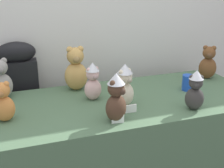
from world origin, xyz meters
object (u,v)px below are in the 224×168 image
(teddy_bear_chestnut, at_px, (208,63))
(party_cup_blue, at_px, (188,83))
(teddy_bear_honey, at_px, (76,70))
(display_table, at_px, (112,151))
(teddy_bear_ginger, at_px, (3,103))
(teddy_bear_charcoal, at_px, (195,91))
(teddy_bear_cream, at_px, (125,86))
(teddy_bear_blush, at_px, (93,82))
(teddy_bear_cocoa, at_px, (116,98))
(instrument_case, at_px, (22,110))
(teddy_bear_ash, at_px, (1,80))

(teddy_bear_chestnut, height_order, party_cup_blue, teddy_bear_chestnut)
(teddy_bear_honey, height_order, party_cup_blue, teddy_bear_honey)
(teddy_bear_chestnut, relative_size, party_cup_blue, 2.36)
(display_table, xyz_separation_m, teddy_bear_ginger, (-0.66, -0.06, 0.48))
(teddy_bear_charcoal, bearing_deg, display_table, 174.42)
(teddy_bear_cream, height_order, party_cup_blue, teddy_bear_cream)
(teddy_bear_blush, bearing_deg, teddy_bear_charcoal, -44.75)
(teddy_bear_blush, bearing_deg, teddy_bear_ginger, -178.42)
(teddy_bear_cocoa, bearing_deg, teddy_bear_blush, 62.25)
(display_table, bearing_deg, instrument_case, 136.74)
(instrument_case, relative_size, teddy_bear_cocoa, 3.75)
(instrument_case, relative_size, teddy_bear_chestnut, 4.09)
(instrument_case, xyz_separation_m, teddy_bear_cream, (0.60, -0.60, 0.34))
(teddy_bear_honey, relative_size, party_cup_blue, 2.85)
(teddy_bear_chestnut, distance_m, teddy_bear_ash, 1.52)
(teddy_bear_honey, relative_size, teddy_bear_ginger, 1.33)
(display_table, distance_m, instrument_case, 0.77)
(teddy_bear_charcoal, height_order, teddy_bear_ginger, teddy_bear_charcoal)
(teddy_bear_cocoa, distance_m, teddy_bear_cream, 0.21)
(teddy_bear_blush, relative_size, teddy_bear_cream, 0.92)
(display_table, xyz_separation_m, instrument_case, (-0.55, 0.51, 0.17))
(teddy_bear_cocoa, bearing_deg, teddy_bear_charcoal, -35.52)
(instrument_case, distance_m, party_cup_blue, 1.25)
(display_table, height_order, instrument_case, instrument_case)
(teddy_bear_cocoa, bearing_deg, display_table, 41.45)
(teddy_bear_honey, height_order, teddy_bear_cocoa, teddy_bear_honey)
(teddy_bear_cocoa, relative_size, teddy_bear_cream, 1.04)
(teddy_bear_cocoa, height_order, teddy_bear_cream, teddy_bear_cocoa)
(display_table, bearing_deg, teddy_bear_charcoal, -32.61)
(teddy_bear_cream, bearing_deg, teddy_bear_honey, 99.00)
(display_table, xyz_separation_m, teddy_bear_cream, (0.05, -0.09, 0.50))
(teddy_bear_honey, bearing_deg, teddy_bear_ginger, -139.93)
(teddy_bear_charcoal, distance_m, party_cup_blue, 0.33)
(teddy_bear_charcoal, bearing_deg, teddy_bear_cocoa, -154.38)
(teddy_bear_chestnut, xyz_separation_m, teddy_bear_ash, (-1.51, 0.10, 0.01))
(teddy_bear_ash, bearing_deg, teddy_bear_chestnut, -14.56)
(teddy_bear_honey, height_order, teddy_bear_cream, teddy_bear_honey)
(teddy_bear_chestnut, height_order, teddy_bear_blush, teddy_bear_chestnut)
(teddy_bear_honey, xyz_separation_m, teddy_bear_blush, (0.06, -0.21, -0.02))
(teddy_bear_honey, xyz_separation_m, teddy_bear_cocoa, (0.10, -0.55, -0.01))
(teddy_bear_cocoa, bearing_deg, party_cup_blue, -10.42)
(teddy_bear_cream, bearing_deg, teddy_bear_ginger, 156.15)
(display_table, bearing_deg, teddy_bear_cream, -59.31)
(teddy_bear_charcoal, distance_m, teddy_bear_cocoa, 0.50)
(teddy_bear_honey, relative_size, teddy_bear_chestnut, 1.21)
(teddy_bear_ginger, xyz_separation_m, teddy_bear_chestnut, (1.51, 0.25, 0.01))
(instrument_case, bearing_deg, teddy_bear_cocoa, -55.58)
(teddy_bear_chestnut, distance_m, party_cup_blue, 0.33)
(teddy_bear_charcoal, relative_size, teddy_bear_blush, 1.00)
(teddy_bear_chestnut, bearing_deg, teddy_bear_ash, -152.45)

